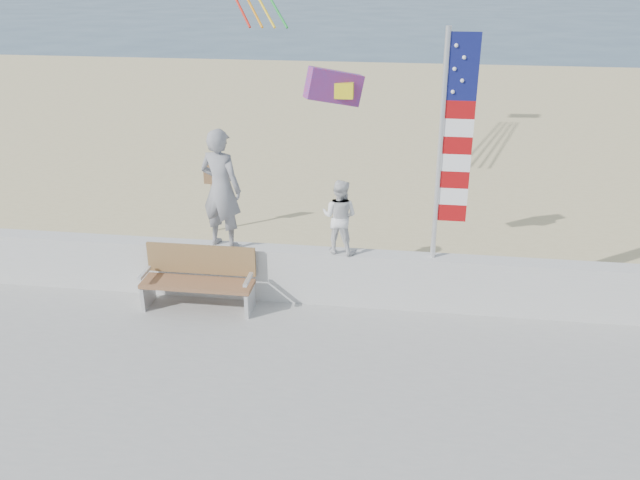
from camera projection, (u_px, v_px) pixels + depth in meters
The scene contains 9 objects.
ground at pixel (288, 377), 9.53m from camera, with size 220.00×220.00×0.00m, color #314D63.
sand at pixel (350, 179), 17.71m from camera, with size 90.00×40.00×0.08m, color #D1C18B.
seawall at pixel (310, 275), 11.11m from camera, with size 30.00×0.35×0.90m, color silver.
adult at pixel (221, 189), 10.72m from camera, with size 0.71×0.47×1.95m, color gray.
child at pixel (340, 217), 10.63m from camera, with size 0.59×0.46×1.20m, color silver.
bench at pixel (199, 277), 10.89m from camera, with size 1.80×0.57×1.00m.
flag at pixel (450, 139), 9.91m from camera, with size 0.50×0.08×3.50m.
parafoil_kite at pixel (335, 87), 11.20m from camera, with size 1.02×0.69×0.69m.
sign at pixel (212, 192), 13.98m from camera, with size 0.32×0.07×1.46m.
Camera 1 is at (1.54, -7.87, 5.52)m, focal length 38.00 mm.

